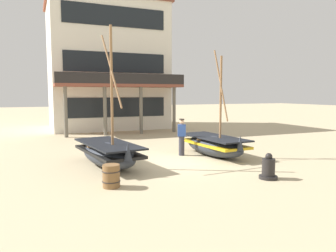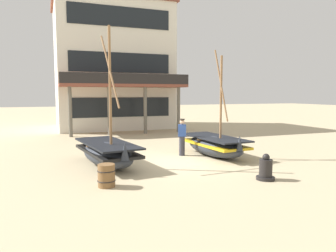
{
  "view_description": "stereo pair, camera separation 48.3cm",
  "coord_description": "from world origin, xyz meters",
  "px_view_note": "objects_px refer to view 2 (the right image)",
  "views": [
    {
      "loc": [
        -5.43,
        -11.93,
        2.84
      ],
      "look_at": [
        0.0,
        1.0,
        1.4
      ],
      "focal_mm": 34.26,
      "sensor_mm": 36.0,
      "label": 1
    },
    {
      "loc": [
        -4.98,
        -12.11,
        2.84
      ],
      "look_at": [
        0.0,
        1.0,
        1.4
      ],
      "focal_mm": 34.26,
      "sensor_mm": 36.0,
      "label": 2
    }
  ],
  "objects_px": {
    "fishing_boat_near_left": "(214,145)",
    "fishing_boat_centre_large": "(107,152)",
    "capstan_winch": "(266,170)",
    "fisherman_by_hull": "(182,137)",
    "harbor_building_main": "(112,66)",
    "wooden_barrel": "(106,176)"
  },
  "relations": [
    {
      "from": "fishing_boat_near_left",
      "to": "fishing_boat_centre_large",
      "type": "height_order",
      "value": "fishing_boat_centre_large"
    },
    {
      "from": "wooden_barrel",
      "to": "harbor_building_main",
      "type": "distance_m",
      "value": 18.39
    },
    {
      "from": "fishing_boat_near_left",
      "to": "harbor_building_main",
      "type": "distance_m",
      "value": 15.11
    },
    {
      "from": "fisherman_by_hull",
      "to": "harbor_building_main",
      "type": "height_order",
      "value": "harbor_building_main"
    },
    {
      "from": "capstan_winch",
      "to": "fishing_boat_centre_large",
      "type": "bearing_deg",
      "value": 138.62
    },
    {
      "from": "wooden_barrel",
      "to": "harbor_building_main",
      "type": "bearing_deg",
      "value": 78.29
    },
    {
      "from": "fisherman_by_hull",
      "to": "wooden_barrel",
      "type": "height_order",
      "value": "fisherman_by_hull"
    },
    {
      "from": "fishing_boat_near_left",
      "to": "fisherman_by_hull",
      "type": "distance_m",
      "value": 1.51
    },
    {
      "from": "fishing_boat_near_left",
      "to": "fishing_boat_centre_large",
      "type": "distance_m",
      "value": 4.9
    },
    {
      "from": "fishing_boat_centre_large",
      "to": "fisherman_by_hull",
      "type": "xyz_separation_m",
      "value": [
        3.56,
        0.83,
        0.31
      ]
    },
    {
      "from": "wooden_barrel",
      "to": "fisherman_by_hull",
      "type": "bearing_deg",
      "value": 42.31
    },
    {
      "from": "fisherman_by_hull",
      "to": "capstan_winch",
      "type": "distance_m",
      "value": 4.9
    },
    {
      "from": "fisherman_by_hull",
      "to": "capstan_winch",
      "type": "height_order",
      "value": "fisherman_by_hull"
    },
    {
      "from": "fisherman_by_hull",
      "to": "wooden_barrel",
      "type": "distance_m",
      "value": 5.57
    },
    {
      "from": "fishing_boat_near_left",
      "to": "capstan_winch",
      "type": "distance_m",
      "value": 4.19
    },
    {
      "from": "wooden_barrel",
      "to": "harbor_building_main",
      "type": "height_order",
      "value": "harbor_building_main"
    },
    {
      "from": "fishing_boat_near_left",
      "to": "harbor_building_main",
      "type": "height_order",
      "value": "harbor_building_main"
    },
    {
      "from": "fishing_boat_near_left",
      "to": "harbor_building_main",
      "type": "relative_size",
      "value": 0.47
    },
    {
      "from": "capstan_winch",
      "to": "wooden_barrel",
      "type": "bearing_deg",
      "value": 168.26
    },
    {
      "from": "capstan_winch",
      "to": "fishing_boat_near_left",
      "type": "bearing_deg",
      "value": 84.54
    },
    {
      "from": "fishing_boat_near_left",
      "to": "fisherman_by_hull",
      "type": "height_order",
      "value": "fishing_boat_near_left"
    },
    {
      "from": "fishing_boat_centre_large",
      "to": "fisherman_by_hull",
      "type": "relative_size",
      "value": 3.15
    }
  ]
}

